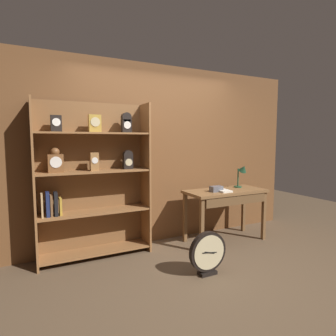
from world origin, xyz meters
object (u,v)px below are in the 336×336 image
at_px(bookshelf, 92,180).
at_px(toolbox_small, 216,189).
at_px(workbench, 226,197).
at_px(open_repair_manual, 224,191).
at_px(desk_lamp, 242,172).
at_px(round_clock_large, 208,253).

bearing_deg(bookshelf, toolbox_small, -11.22).
distance_m(workbench, open_repair_manual, 0.17).
relative_size(bookshelf, workbench, 1.64).
bearing_deg(workbench, open_repair_manual, -145.19).
bearing_deg(open_repair_manual, toolbox_small, 155.35).
bearing_deg(workbench, toolbox_small, -173.47).
height_order(bookshelf, toolbox_small, bookshelf).
xyz_separation_m(desk_lamp, open_repair_manual, (-0.47, -0.16, -0.23)).
xyz_separation_m(bookshelf, round_clock_large, (1.04, -1.09, -0.75)).
xyz_separation_m(toolbox_small, open_repair_manual, (0.10, -0.05, -0.03)).
distance_m(bookshelf, desk_lamp, 2.28).
relative_size(desk_lamp, open_repair_manual, 1.70).
bearing_deg(bookshelf, open_repair_manual, -12.19).
bearing_deg(desk_lamp, workbench, -166.67).
relative_size(desk_lamp, round_clock_large, 0.76).
height_order(workbench, round_clock_large, workbench).
bearing_deg(open_repair_manual, workbench, 38.04).
bearing_deg(round_clock_large, desk_lamp, 35.09).
height_order(bookshelf, open_repair_manual, bookshelf).
relative_size(open_repair_manual, round_clock_large, 0.44).
height_order(desk_lamp, round_clock_large, desk_lamp).
xyz_separation_m(workbench, desk_lamp, (0.37, 0.09, 0.35)).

